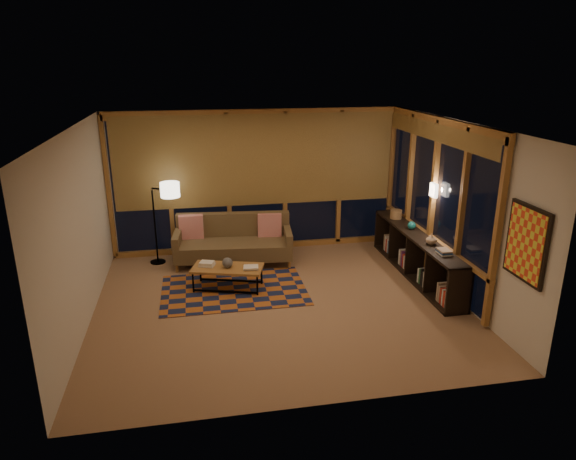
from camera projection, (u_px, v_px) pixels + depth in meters
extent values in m
cube|color=#9D7D5C|center=(279.00, 303.00, 7.88)|extent=(5.50, 5.00, 0.01)
cube|color=white|center=(278.00, 125.00, 7.02)|extent=(5.50, 5.00, 0.01)
cube|color=beige|center=(256.00, 181.00, 9.78)|extent=(5.50, 0.01, 2.70)
cube|color=beige|center=(321.00, 292.00, 5.12)|extent=(5.50, 0.01, 2.70)
cube|color=beige|center=(79.00, 230.00, 6.96)|extent=(0.01, 5.00, 2.70)
cube|color=beige|center=(453.00, 209.00, 7.93)|extent=(0.01, 5.00, 2.70)
cube|color=#A8571E|center=(234.00, 290.00, 8.30)|extent=(2.31, 1.54, 0.01)
sphere|color=black|center=(227.00, 263.00, 8.22)|extent=(0.24, 0.24, 0.17)
cylinder|color=#976B49|center=(396.00, 214.00, 9.49)|extent=(0.27, 0.27, 0.16)
sphere|color=#156A69|center=(412.00, 225.00, 8.88)|extent=(0.15, 0.15, 0.14)
imported|color=tan|center=(431.00, 239.00, 8.16)|extent=(0.21, 0.21, 0.18)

